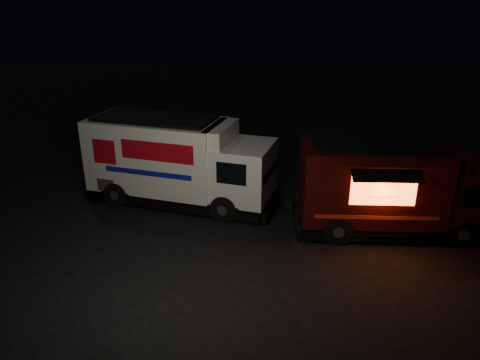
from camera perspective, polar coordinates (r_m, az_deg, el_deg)
ground at (r=15.97m, az=-2.26°, el=-7.44°), size 80.00×80.00×0.00m
white_truck at (r=18.32m, az=-7.21°, el=2.30°), size 7.94×4.52×3.41m
red_truck at (r=16.91m, az=18.59°, el=-0.83°), size 6.96×2.67×3.22m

